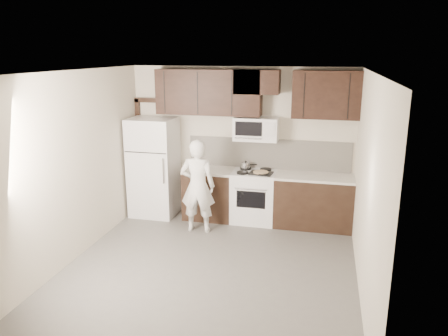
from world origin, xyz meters
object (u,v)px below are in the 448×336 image
(stove, at_px, (254,196))
(refrigerator, at_px, (154,167))
(microwave, at_px, (256,129))
(person, at_px, (198,186))

(stove, bearing_deg, refrigerator, -178.49)
(stove, distance_m, refrigerator, 1.90)
(microwave, bearing_deg, stove, -89.90)
(microwave, xyz_separation_m, refrigerator, (-1.85, -0.17, -0.75))
(stove, height_order, microwave, microwave)
(stove, bearing_deg, person, -142.05)
(person, bearing_deg, microwave, -142.04)
(refrigerator, xyz_separation_m, person, (1.01, -0.60, -0.11))
(refrigerator, distance_m, person, 1.18)
(stove, bearing_deg, microwave, 90.10)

